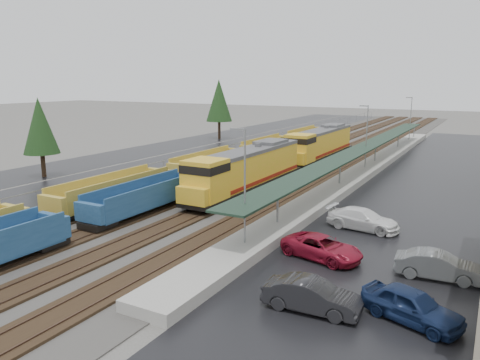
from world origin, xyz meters
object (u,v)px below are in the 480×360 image
(locomotive_trail, at_px, (319,144))
(parked_car_east_b, at_px, (322,248))
(parked_car_east_d, at_px, (411,306))
(parked_car_east_e, at_px, (438,266))
(well_string_yellow, at_px, (169,177))
(well_string_blue, at_px, (147,199))
(parked_car_east_c, at_px, (363,219))
(parked_car_east_a, at_px, (312,296))
(locomotive_lead, at_px, (245,169))

(locomotive_trail, height_order, parked_car_east_b, locomotive_trail)
(locomotive_trail, relative_size, parked_car_east_d, 4.28)
(parked_car_east_e, bearing_deg, parked_car_east_b, 87.49)
(well_string_yellow, height_order, well_string_blue, well_string_yellow)
(parked_car_east_b, xyz_separation_m, parked_car_east_c, (0.72, 7.01, 0.06))
(parked_car_east_b, bearing_deg, parked_car_east_e, -74.04)
(well_string_blue, height_order, parked_car_east_d, well_string_blue)
(locomotive_trail, distance_m, parked_car_east_e, 38.31)
(well_string_blue, bearing_deg, parked_car_east_a, -27.55)
(well_string_yellow, bearing_deg, locomotive_lead, 11.71)
(well_string_yellow, distance_m, parked_car_east_b, 22.93)
(parked_car_east_a, bearing_deg, well_string_yellow, 48.42)
(locomotive_lead, relative_size, locomotive_trail, 1.00)
(parked_car_east_a, bearing_deg, parked_car_east_c, 1.64)
(parked_car_east_a, height_order, parked_car_east_b, parked_car_east_a)
(well_string_yellow, relative_size, parked_car_east_e, 20.11)
(locomotive_trail, relative_size, parked_car_east_b, 3.89)
(locomotive_trail, height_order, parked_car_east_a, locomotive_trail)
(locomotive_lead, relative_size, parked_car_east_a, 4.26)
(parked_car_east_a, distance_m, parked_car_east_b, 6.90)
(locomotive_trail, xyz_separation_m, parked_car_east_c, (12.87, -26.56, -1.64))
(parked_car_east_a, bearing_deg, parked_car_east_d, -77.33)
(well_string_yellow, relative_size, parked_car_east_c, 17.44)
(locomotive_trail, xyz_separation_m, parked_car_east_a, (13.96, -40.23, -1.64))
(well_string_yellow, height_order, parked_car_east_c, well_string_yellow)
(parked_car_east_a, relative_size, parked_car_east_e, 1.02)
(locomotive_lead, xyz_separation_m, parked_car_east_a, (13.96, -19.23, -1.64))
(locomotive_lead, bearing_deg, well_string_blue, -112.08)
(locomotive_lead, xyz_separation_m, locomotive_trail, (0.00, 21.00, 0.00))
(parked_car_east_a, relative_size, parked_car_east_b, 0.91)
(locomotive_lead, relative_size, parked_car_east_e, 4.33)
(well_string_blue, bearing_deg, parked_car_east_d, -20.08)
(parked_car_east_a, xyz_separation_m, parked_car_east_b, (-1.81, 6.66, -0.06))
(locomotive_lead, xyz_separation_m, parked_car_east_e, (18.81, -12.34, -1.65))
(parked_car_east_d, height_order, parked_car_east_e, parked_car_east_d)
(well_string_yellow, distance_m, well_string_blue, 9.13)
(well_string_yellow, bearing_deg, well_string_blue, -64.00)
(parked_car_east_d, bearing_deg, locomotive_lead, 65.32)
(well_string_blue, distance_m, parked_car_east_c, 17.42)
(well_string_yellow, relative_size, parked_car_east_a, 19.81)
(parked_car_east_a, height_order, parked_car_east_c, same)
(locomotive_lead, distance_m, parked_car_east_c, 14.12)
(well_string_yellow, bearing_deg, parked_car_east_e, -21.72)
(locomotive_trail, relative_size, well_string_blue, 0.27)
(locomotive_lead, xyz_separation_m, parked_car_east_b, (12.16, -12.57, -1.70))
(well_string_yellow, relative_size, parked_car_east_b, 18.08)
(locomotive_trail, xyz_separation_m, parked_car_east_d, (18.31, -39.02, -1.62))
(locomotive_lead, relative_size, parked_car_east_b, 3.89)
(locomotive_lead, relative_size, parked_car_east_c, 3.75)
(parked_car_east_b, bearing_deg, locomotive_trail, 33.84)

